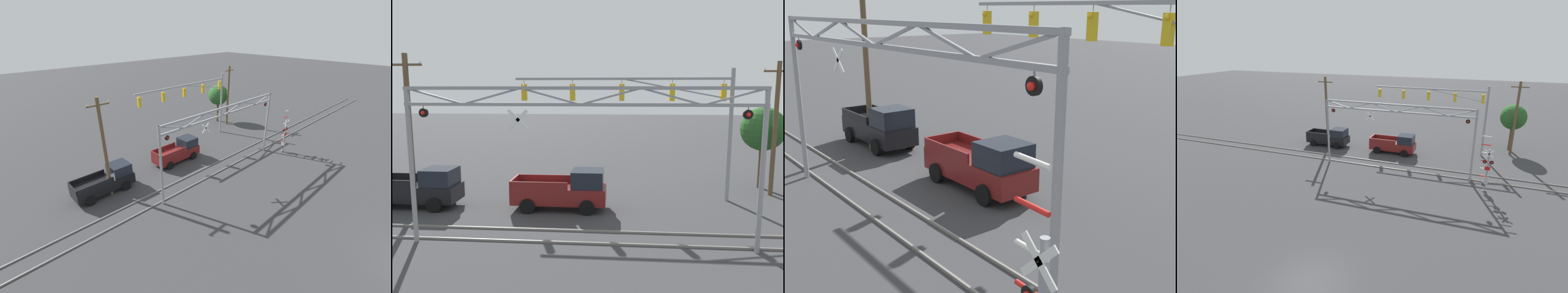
% 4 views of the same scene
% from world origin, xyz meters
% --- Properties ---
extents(rail_track_near, '(80.00, 0.08, 0.10)m').
position_xyz_m(rail_track_near, '(0.00, 16.49, 0.05)').
color(rail_track_near, gray).
rests_on(rail_track_near, ground_plane).
extents(rail_track_far, '(80.00, 0.08, 0.10)m').
position_xyz_m(rail_track_far, '(0.00, 17.93, 0.05)').
color(rail_track_far, gray).
rests_on(rail_track_far, ground_plane).
extents(crossing_gantry, '(14.81, 0.26, 6.79)m').
position_xyz_m(crossing_gantry, '(-0.02, 16.21, 5.08)').
color(crossing_gantry, gray).
rests_on(crossing_gantry, ground_plane).
extents(traffic_signal_span, '(12.89, 0.39, 7.87)m').
position_xyz_m(traffic_signal_span, '(4.32, 23.71, 5.67)').
color(traffic_signal_span, gray).
rests_on(traffic_signal_span, ground_plane).
extents(pickup_truck_lead, '(5.20, 2.12, 2.27)m').
position_xyz_m(pickup_truck_lead, '(-1.38, 21.26, 1.07)').
color(pickup_truck_lead, maroon).
rests_on(pickup_truck_lead, ground_plane).
extents(pickup_truck_following, '(5.17, 2.12, 2.27)m').
position_xyz_m(pickup_truck_following, '(-9.72, 21.04, 1.06)').
color(pickup_truck_following, black).
rests_on(pickup_truck_following, ground_plane).
extents(utility_pole_left, '(1.80, 0.28, 8.55)m').
position_xyz_m(utility_pole_left, '(-9.69, 20.43, 4.42)').
color(utility_pole_left, brown).
rests_on(utility_pole_left, ground_plane).
extents(utility_pole_right, '(1.80, 0.28, 8.35)m').
position_xyz_m(utility_pole_right, '(11.19, 25.13, 4.32)').
color(utility_pole_right, brown).
rests_on(utility_pole_right, ground_plane).
extents(background_tree_beyond_span, '(2.92, 2.92, 5.50)m').
position_xyz_m(background_tree_beyond_span, '(11.16, 26.96, 4.01)').
color(background_tree_beyond_span, brown).
rests_on(background_tree_beyond_span, ground_plane).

